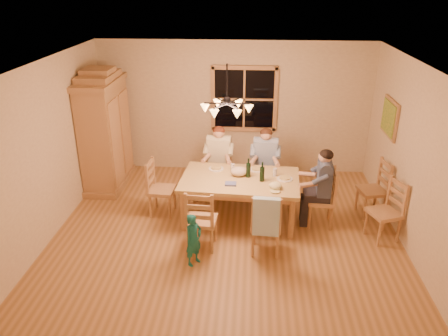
# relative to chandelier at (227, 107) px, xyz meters

# --- Properties ---
(floor) EXTENTS (5.50, 5.50, 0.00)m
(floor) POSITION_rel_chandelier_xyz_m (0.00, 0.00, -2.08)
(floor) COLOR olive
(floor) RESTS_ON ground
(ceiling) EXTENTS (5.50, 5.00, 0.02)m
(ceiling) POSITION_rel_chandelier_xyz_m (0.00, 0.00, 0.62)
(ceiling) COLOR white
(ceiling) RESTS_ON wall_back
(wall_back) EXTENTS (5.50, 0.02, 2.70)m
(wall_back) POSITION_rel_chandelier_xyz_m (0.00, 2.50, -0.73)
(wall_back) COLOR #CAB38F
(wall_back) RESTS_ON floor
(wall_left) EXTENTS (0.02, 5.00, 2.70)m
(wall_left) POSITION_rel_chandelier_xyz_m (-2.75, 0.00, -0.73)
(wall_left) COLOR #CAB38F
(wall_left) RESTS_ON floor
(wall_right) EXTENTS (0.02, 5.00, 2.70)m
(wall_right) POSITION_rel_chandelier_xyz_m (2.75, 0.00, -0.73)
(wall_right) COLOR #CAB38F
(wall_right) RESTS_ON floor
(window) EXTENTS (1.30, 0.06, 1.30)m
(window) POSITION_rel_chandelier_xyz_m (0.20, 2.47, -0.53)
(window) COLOR black
(window) RESTS_ON wall_back
(painting) EXTENTS (0.06, 0.78, 0.64)m
(painting) POSITION_rel_chandelier_xyz_m (2.71, 1.20, -0.48)
(painting) COLOR olive
(painting) RESTS_ON wall_right
(chandelier) EXTENTS (0.77, 0.68, 0.71)m
(chandelier) POSITION_rel_chandelier_xyz_m (0.00, 0.00, 0.00)
(chandelier) COLOR black
(chandelier) RESTS_ON ceiling
(armoire) EXTENTS (0.66, 1.40, 2.30)m
(armoire) POSITION_rel_chandelier_xyz_m (-2.42, 1.60, -1.02)
(armoire) COLOR olive
(armoire) RESTS_ON floor
(dining_table) EXTENTS (2.00, 1.30, 0.76)m
(dining_table) POSITION_rel_chandelier_xyz_m (0.20, 0.39, -1.42)
(dining_table) COLOR tan
(dining_table) RESTS_ON floor
(chair_far_left) EXTENTS (0.47, 0.45, 0.99)m
(chair_far_left) POSITION_rel_chandelier_xyz_m (-0.23, 1.33, -1.77)
(chair_far_left) COLOR #AC764B
(chair_far_left) RESTS_ON floor
(chair_far_right) EXTENTS (0.47, 0.45, 0.99)m
(chair_far_right) POSITION_rel_chandelier_xyz_m (0.63, 1.28, -1.77)
(chair_far_right) COLOR #AC764B
(chair_far_right) RESTS_ON floor
(chair_near_left) EXTENTS (0.47, 0.45, 0.99)m
(chair_near_left) POSITION_rel_chandelier_xyz_m (-0.35, -0.49, -1.77)
(chair_near_left) COLOR #AC764B
(chair_near_left) RESTS_ON floor
(chair_near_right) EXTENTS (0.47, 0.45, 0.99)m
(chair_near_right) POSITION_rel_chandelier_xyz_m (0.62, -0.55, -1.77)
(chair_near_right) COLOR #AC764B
(chair_near_right) RESTS_ON floor
(chair_end_left) EXTENTS (0.45, 0.47, 0.99)m
(chair_end_left) POSITION_rel_chandelier_xyz_m (-1.14, 0.48, -1.77)
(chair_end_left) COLOR #AC764B
(chair_end_left) RESTS_ON floor
(chair_end_right) EXTENTS (0.45, 0.47, 0.99)m
(chair_end_right) POSITION_rel_chandelier_xyz_m (1.53, 0.30, -1.77)
(chair_end_right) COLOR #AC764B
(chair_end_right) RESTS_ON floor
(adult_woman) EXTENTS (0.41, 0.44, 0.87)m
(adult_woman) POSITION_rel_chandelier_xyz_m (-0.23, 1.33, -1.24)
(adult_woman) COLOR beige
(adult_woman) RESTS_ON floor
(adult_plaid_man) EXTENTS (0.41, 0.44, 0.87)m
(adult_plaid_man) POSITION_rel_chandelier_xyz_m (0.63, 1.28, -1.24)
(adult_plaid_man) COLOR #345A8F
(adult_plaid_man) RESTS_ON floor
(adult_slate_man) EXTENTS (0.44, 0.41, 0.87)m
(adult_slate_man) POSITION_rel_chandelier_xyz_m (1.53, 0.30, -1.24)
(adult_slate_man) COLOR #404C67
(adult_slate_man) RESTS_ON floor
(towel) EXTENTS (0.39, 0.12, 0.58)m
(towel) POSITION_rel_chandelier_xyz_m (0.60, -0.74, -1.38)
(towel) COLOR #A9D3E4
(towel) RESTS_ON chair_near_right
(wine_bottle_a) EXTENTS (0.08, 0.08, 0.33)m
(wine_bottle_a) POSITION_rel_chandelier_xyz_m (0.33, 0.45, -1.15)
(wine_bottle_a) COLOR black
(wine_bottle_a) RESTS_ON dining_table
(wine_bottle_b) EXTENTS (0.08, 0.08, 0.33)m
(wine_bottle_b) POSITION_rel_chandelier_xyz_m (0.55, 0.31, -1.15)
(wine_bottle_b) COLOR black
(wine_bottle_b) RESTS_ON dining_table
(plate_woman) EXTENTS (0.26, 0.26, 0.02)m
(plate_woman) POSITION_rel_chandelier_xyz_m (-0.23, 0.73, -1.31)
(plate_woman) COLOR white
(plate_woman) RESTS_ON dining_table
(plate_plaid) EXTENTS (0.26, 0.26, 0.02)m
(plate_plaid) POSITION_rel_chandelier_xyz_m (0.48, 0.74, -1.31)
(plate_plaid) COLOR white
(plate_plaid) RESTS_ON dining_table
(plate_slate) EXTENTS (0.26, 0.26, 0.02)m
(plate_slate) POSITION_rel_chandelier_xyz_m (0.93, 0.40, -1.31)
(plate_slate) COLOR white
(plate_slate) RESTS_ON dining_table
(wine_glass_a) EXTENTS (0.06, 0.06, 0.14)m
(wine_glass_a) POSITION_rel_chandelier_xyz_m (0.06, 0.66, -1.25)
(wine_glass_a) COLOR silver
(wine_glass_a) RESTS_ON dining_table
(wine_glass_b) EXTENTS (0.06, 0.06, 0.14)m
(wine_glass_b) POSITION_rel_chandelier_xyz_m (0.77, 0.52, -1.25)
(wine_glass_b) COLOR silver
(wine_glass_b) RESTS_ON dining_table
(cap) EXTENTS (0.20, 0.20, 0.11)m
(cap) POSITION_rel_chandelier_xyz_m (0.76, 0.04, -1.26)
(cap) COLOR beige
(cap) RESTS_ON dining_table
(napkin) EXTENTS (0.19, 0.15, 0.03)m
(napkin) POSITION_rel_chandelier_xyz_m (0.06, 0.14, -1.30)
(napkin) COLOR #54609B
(napkin) RESTS_ON dining_table
(cloth_bundle) EXTENTS (0.28, 0.22, 0.15)m
(cloth_bundle) POSITION_rel_chandelier_xyz_m (0.17, 0.49, -1.24)
(cloth_bundle) COLOR #BFAA8A
(cloth_bundle) RESTS_ON dining_table
(child) EXTENTS (0.33, 0.35, 0.79)m
(child) POSITION_rel_chandelier_xyz_m (-0.41, -0.93, -1.68)
(child) COLOR #176B69
(child) RESTS_ON floor
(chair_spare_front) EXTENTS (0.55, 0.56, 0.99)m
(chair_spare_front) POSITION_rel_chandelier_xyz_m (2.45, -0.07, -1.77)
(chair_spare_front) COLOR #AC764B
(chair_spare_front) RESTS_ON floor
(chair_spare_back) EXTENTS (0.49, 0.51, 0.99)m
(chair_spare_back) POSITION_rel_chandelier_xyz_m (2.45, 0.69, -1.77)
(chair_spare_back) COLOR #AC764B
(chair_spare_back) RESTS_ON floor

